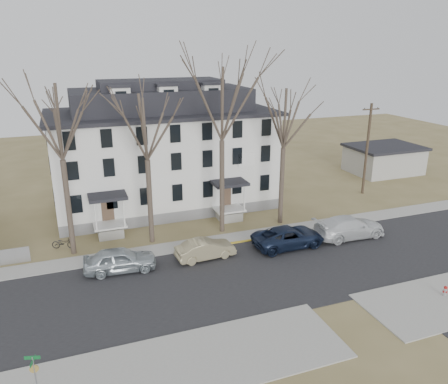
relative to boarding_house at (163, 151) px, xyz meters
name	(u,v)px	position (x,y,z in m)	size (l,w,h in m)	color
ground	(260,291)	(2.00, -17.95, -5.38)	(120.00, 120.00, 0.00)	olive
main_road	(247,276)	(2.00, -15.95, -5.38)	(120.00, 10.00, 0.04)	#27272A
far_sidewalk	(218,241)	(2.00, -9.95, -5.38)	(120.00, 2.00, 0.08)	#A09F97
near_sidewalk_left	(152,373)	(-6.00, -22.95, -5.38)	(20.00, 5.00, 0.08)	#A09F97
yellow_curb	(279,236)	(7.00, -10.85, -5.38)	(14.00, 0.25, 0.06)	gold
boarding_house	(163,151)	(0.00, 0.00, 0.00)	(20.80, 12.36, 12.05)	slate
distant_building	(384,159)	(28.00, 2.05, -3.70)	(8.50, 6.50, 3.35)	#A09F97
tree_far_left	(57,117)	(-9.00, -8.15, 4.96)	(8.40, 8.40, 13.72)	#473B31
tree_mid_left	(145,122)	(-3.00, -8.15, 4.22)	(7.80, 7.80, 12.74)	#473B31
tree_center	(222,99)	(3.00, -8.15, 5.71)	(9.00, 9.00, 14.70)	#473B31
tree_mid_right	(285,114)	(8.50, -8.15, 4.22)	(7.80, 7.80, 12.74)	#473B31
utility_pole_far	(367,148)	(20.50, -3.95, -0.47)	(2.00, 0.28, 9.50)	#3D3023
car_silver	(120,260)	(-6.03, -12.24, -4.53)	(2.00, 4.96, 1.69)	#AAB5BB
car_tan	(205,250)	(0.11, -12.48, -4.65)	(1.54, 4.42, 1.46)	gray
car_navy	(289,237)	(6.82, -12.81, -4.58)	(2.64, 5.73, 1.59)	#151F36
car_white	(349,227)	(12.32, -12.96, -4.50)	(2.46, 6.04, 1.75)	silver
bicycle_left	(64,243)	(-9.68, -7.15, -4.91)	(0.63, 1.80, 0.95)	black
fire_hydrant	(445,291)	(12.60, -22.62, -5.00)	(0.31, 0.29, 0.74)	#B7B7BA
street_sign	(34,371)	(-11.04, -22.89, -3.78)	(0.68, 0.68, 2.38)	gray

